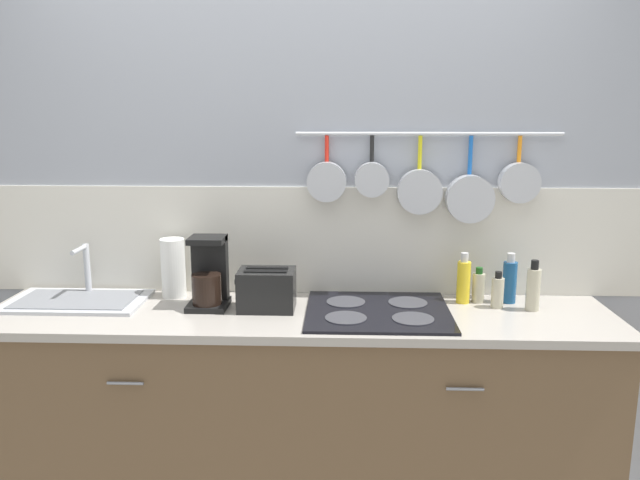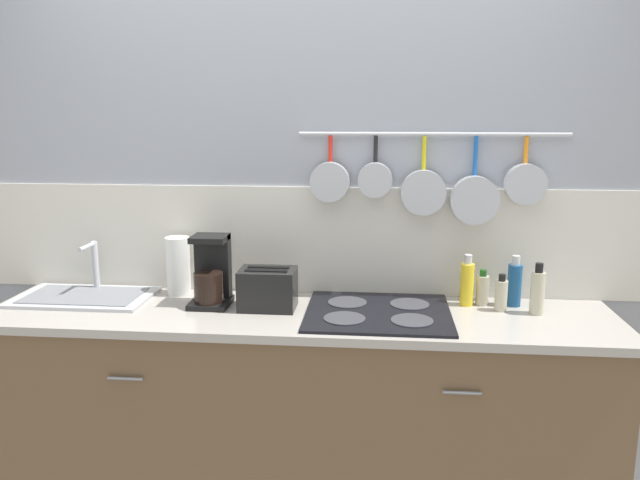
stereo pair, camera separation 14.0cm
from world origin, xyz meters
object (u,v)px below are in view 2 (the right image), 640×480
(coffee_maker, at_px, (211,276))
(toaster, at_px, (268,289))
(paper_towel_roll, at_px, (178,266))
(bottle_olive_oil, at_px, (514,284))
(bottle_hot_sauce, at_px, (482,289))
(bottle_dish_soap, at_px, (501,295))
(bottle_sesame_oil, at_px, (467,283))
(bottle_cooking_wine, at_px, (538,292))

(coffee_maker, xyz_separation_m, toaster, (0.25, -0.04, -0.04))
(paper_towel_roll, bearing_deg, bottle_olive_oil, -1.15)
(bottle_hot_sauce, height_order, bottle_olive_oil, bottle_olive_oil)
(bottle_dish_soap, bearing_deg, bottle_hot_sauce, 130.83)
(paper_towel_roll, bearing_deg, toaster, -20.93)
(bottle_hot_sauce, bearing_deg, bottle_olive_oil, 0.50)
(bottle_sesame_oil, xyz_separation_m, bottle_olive_oil, (0.20, 0.01, -0.00))
(bottle_hot_sauce, bearing_deg, toaster, -171.42)
(bottle_sesame_oil, height_order, bottle_hot_sauce, bottle_sesame_oil)
(toaster, distance_m, bottle_olive_oil, 1.05)
(bottle_sesame_oil, xyz_separation_m, bottle_hot_sauce, (0.07, 0.01, -0.03))
(toaster, xyz_separation_m, bottle_sesame_oil, (0.84, 0.13, 0.01))
(bottle_olive_oil, height_order, bottle_cooking_wine, bottle_olive_oil)
(bottle_sesame_oil, bearing_deg, bottle_hot_sauce, 8.57)
(toaster, bearing_deg, bottle_hot_sauce, 8.58)
(bottle_hot_sauce, distance_m, bottle_cooking_wine, 0.23)
(toaster, height_order, bottle_dish_soap, toaster)
(bottle_olive_oil, bearing_deg, toaster, -172.44)
(bottle_olive_oil, distance_m, bottle_cooking_wine, 0.13)
(toaster, relative_size, bottle_olive_oil, 1.14)
(coffee_maker, bearing_deg, paper_towel_roll, 145.06)
(toaster, relative_size, bottle_dish_soap, 1.60)
(bottle_dish_soap, xyz_separation_m, bottle_olive_oil, (0.07, 0.08, 0.03))
(bottle_hot_sauce, bearing_deg, bottle_dish_soap, -49.17)
(toaster, xyz_separation_m, bottle_hot_sauce, (0.91, 0.14, -0.02))
(coffee_maker, relative_size, bottle_cooking_wine, 1.41)
(paper_towel_roll, height_order, bottle_cooking_wine, paper_towel_roll)
(bottle_dish_soap, bearing_deg, bottle_sesame_oil, 154.01)
(paper_towel_roll, distance_m, bottle_sesame_oil, 1.28)
(bottle_cooking_wine, bearing_deg, paper_towel_roll, 175.03)
(coffee_maker, bearing_deg, bottle_hot_sauce, 4.94)
(bottle_dish_soap, bearing_deg, toaster, -176.33)
(paper_towel_roll, height_order, toaster, paper_towel_roll)
(paper_towel_roll, relative_size, bottle_cooking_wine, 1.23)
(toaster, xyz_separation_m, bottle_dish_soap, (0.97, 0.06, -0.02))
(bottle_hot_sauce, height_order, bottle_dish_soap, bottle_dish_soap)
(bottle_sesame_oil, xyz_separation_m, bottle_dish_soap, (0.13, -0.06, -0.03))
(bottle_cooking_wine, bearing_deg, bottle_hot_sauce, 152.94)
(toaster, relative_size, bottle_hot_sauce, 1.61)
(paper_towel_roll, xyz_separation_m, bottle_olive_oil, (1.48, -0.03, -0.04))
(coffee_maker, distance_m, bottle_dish_soap, 1.23)
(bottle_dish_soap, bearing_deg, bottle_olive_oil, 48.08)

